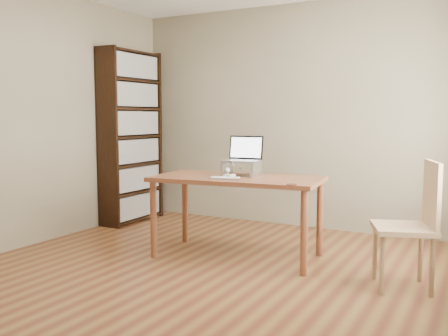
% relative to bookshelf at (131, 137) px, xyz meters
% --- Properties ---
extents(room, '(4.04, 4.54, 2.64)m').
position_rel_bookshelf_xyz_m(room, '(1.86, -1.54, 0.25)').
color(room, '#572716').
rests_on(room, ground).
extents(bookshelf, '(0.30, 0.90, 2.10)m').
position_rel_bookshelf_xyz_m(bookshelf, '(0.00, 0.00, 0.00)').
color(bookshelf, black).
rests_on(bookshelf, ground).
extents(desk, '(1.59, 0.91, 0.75)m').
position_rel_bookshelf_xyz_m(desk, '(1.87, -0.82, -0.39)').
color(desk, brown).
rests_on(desk, ground).
extents(laptop_stand, '(0.32, 0.25, 0.13)m').
position_rel_bookshelf_xyz_m(laptop_stand, '(1.87, -0.74, -0.22)').
color(laptop_stand, silver).
rests_on(laptop_stand, desk).
extents(laptop, '(0.35, 0.31, 0.23)m').
position_rel_bookshelf_xyz_m(laptop, '(1.87, -0.68, -0.11)').
color(laptop, silver).
rests_on(laptop, laptop_stand).
extents(keyboard, '(0.28, 0.17, 0.02)m').
position_rel_bookshelf_xyz_m(keyboard, '(1.86, -1.04, -0.29)').
color(keyboard, silver).
rests_on(keyboard, desk).
extents(coaster, '(0.09, 0.09, 0.01)m').
position_rel_bookshelf_xyz_m(coaster, '(2.50, -1.09, -0.30)').
color(coaster, '#4F2B1B').
rests_on(coaster, desk).
extents(cat, '(0.24, 0.48, 0.15)m').
position_rel_bookshelf_xyz_m(cat, '(1.84, -0.71, -0.24)').
color(cat, '#484138').
rests_on(cat, desk).
extents(chair, '(0.55, 0.55, 0.97)m').
position_rel_bookshelf_xyz_m(chair, '(3.43, -0.99, -0.52)').
color(chair, '#A9795B').
rests_on(chair, ground).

